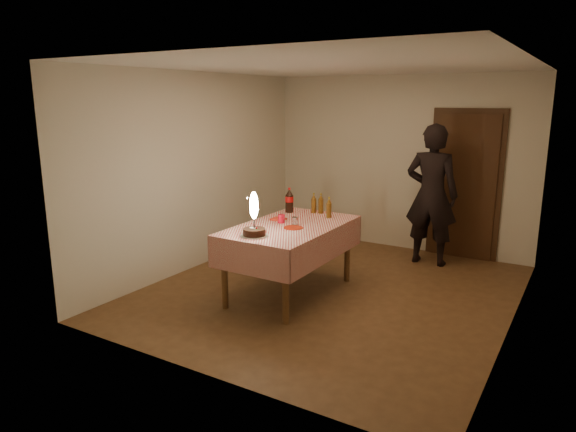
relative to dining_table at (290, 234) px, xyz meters
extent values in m
cube|color=brown|center=(0.37, 0.31, -0.72)|extent=(4.00, 4.50, 0.01)
cube|color=beige|center=(0.37, 2.56, 0.58)|extent=(4.00, 0.04, 2.60)
cube|color=beige|center=(0.37, -1.94, 0.58)|extent=(4.00, 0.04, 2.60)
cube|color=beige|center=(-1.63, 0.31, 0.58)|extent=(0.04, 4.50, 2.60)
cube|color=beige|center=(2.37, 0.31, 0.58)|extent=(0.04, 4.50, 2.60)
cube|color=silver|center=(0.37, 0.31, 1.88)|extent=(4.00, 4.50, 0.04)
cube|color=#472814|center=(1.37, 2.53, 0.30)|extent=(0.85, 0.05, 2.05)
sphere|color=#B28C33|center=(1.05, 2.48, 0.28)|extent=(0.06, 0.06, 0.06)
cube|color=brown|center=(0.00, 0.00, 0.08)|extent=(0.90, 1.60, 0.04)
cylinder|color=brown|center=(-0.39, -0.74, -0.33)|extent=(0.07, 0.07, 0.78)
cylinder|color=brown|center=(0.39, -0.74, -0.33)|extent=(0.07, 0.07, 0.78)
cylinder|color=brown|center=(-0.39, 0.74, -0.33)|extent=(0.07, 0.07, 0.78)
cylinder|color=brown|center=(0.39, 0.74, -0.33)|extent=(0.07, 0.07, 0.78)
cube|color=silver|center=(0.00, 0.00, 0.10)|extent=(1.02, 1.72, 0.01)
cube|color=silver|center=(0.00, -0.85, -0.07)|extent=(1.02, 0.01, 0.34)
cube|color=silver|center=(0.00, 0.85, -0.07)|extent=(1.02, 0.01, 0.34)
cube|color=silver|center=(-0.50, 0.00, -0.07)|extent=(0.01, 1.72, 0.34)
cube|color=silver|center=(0.50, 0.00, -0.07)|extent=(0.01, 1.72, 0.34)
cylinder|color=white|center=(-0.08, -0.61, 0.11)|extent=(0.30, 0.30, 0.01)
cylinder|color=black|center=(-0.08, -0.61, 0.15)|extent=(0.24, 0.24, 0.07)
cylinder|color=white|center=(-0.10, -0.59, 0.19)|extent=(0.07, 0.07, 0.00)
sphere|color=red|center=(-0.05, -0.62, 0.20)|extent=(0.02, 0.02, 0.02)
cube|color=#19721E|center=(-0.03, -0.63, 0.19)|extent=(0.02, 0.01, 0.00)
cube|color=#19721E|center=(-0.06, -0.63, 0.19)|extent=(0.01, 0.02, 0.00)
cylinder|color=#262628|center=(-0.08, -0.61, 0.25)|extent=(0.01, 0.01, 0.12)
ellipsoid|color=#FFF2BF|center=(-0.08, -0.61, 0.44)|extent=(0.09, 0.09, 0.29)
sphere|color=white|center=(-0.08, -0.61, 0.33)|extent=(0.04, 0.04, 0.04)
cylinder|color=#B4220C|center=(0.10, -0.11, 0.11)|extent=(0.22, 0.22, 0.01)
cylinder|color=red|center=(-0.14, 0.03, 0.16)|extent=(0.08, 0.08, 0.10)
cylinder|color=silver|center=(0.04, 0.03, 0.16)|extent=(0.07, 0.07, 0.09)
cube|color=red|center=(-0.25, 0.14, 0.12)|extent=(0.15, 0.15, 0.02)
cylinder|color=black|center=(-0.35, 0.57, 0.22)|extent=(0.10, 0.10, 0.22)
cylinder|color=red|center=(-0.35, 0.57, 0.28)|extent=(0.10, 0.10, 0.07)
cone|color=black|center=(-0.35, 0.57, 0.37)|extent=(0.10, 0.10, 0.08)
cylinder|color=red|center=(-0.35, 0.57, 0.42)|extent=(0.03, 0.03, 0.02)
cylinder|color=#603B10|center=(-0.07, 0.70, 0.20)|extent=(0.06, 0.06, 0.18)
cone|color=#603B10|center=(-0.07, 0.70, 0.32)|extent=(0.06, 0.06, 0.06)
cylinder|color=olive|center=(-0.07, 0.70, 0.36)|extent=(0.02, 0.02, 0.02)
cylinder|color=#603B10|center=(0.21, 0.56, 0.20)|extent=(0.06, 0.06, 0.18)
cone|color=#603B10|center=(0.21, 0.56, 0.32)|extent=(0.06, 0.06, 0.06)
cylinder|color=olive|center=(0.21, 0.56, 0.36)|extent=(0.02, 0.02, 0.02)
cylinder|color=#603B10|center=(0.01, 0.73, 0.20)|extent=(0.06, 0.06, 0.18)
cone|color=#603B10|center=(0.01, 0.73, 0.32)|extent=(0.06, 0.06, 0.06)
cylinder|color=olive|center=(0.01, 0.73, 0.36)|extent=(0.02, 0.02, 0.02)
imported|color=black|center=(1.05, 2.00, 0.24)|extent=(0.72, 0.49, 1.94)
cube|color=black|center=(1.05, 2.13, 0.93)|extent=(0.13, 0.09, 0.10)
cylinder|color=black|center=(1.05, 2.20, 0.93)|extent=(0.08, 0.08, 0.08)
camera|label=1|loc=(2.93, -4.91, 1.53)|focal=32.00mm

